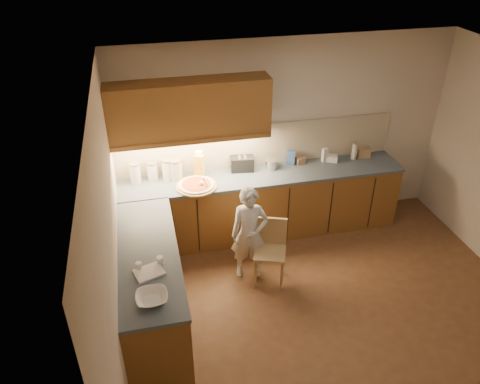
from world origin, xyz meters
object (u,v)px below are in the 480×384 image
at_px(pizza_on_board, 197,185).
at_px(oil_jug, 199,165).
at_px(toaster, 242,164).
at_px(child, 249,234).
at_px(wooden_chair, 270,246).

distance_m(pizza_on_board, oil_jug, 0.30).
distance_m(pizza_on_board, toaster, 0.72).
xyz_separation_m(child, wooden_chair, (0.23, -0.12, -0.14)).
relative_size(child, wooden_chair, 1.50).
distance_m(wooden_chair, oil_jug, 1.39).
height_order(pizza_on_board, wooden_chair, pizza_on_board).
bearing_deg(oil_jug, wooden_chair, -58.05).
height_order(pizza_on_board, toaster, pizza_on_board).
height_order(oil_jug, toaster, oil_jug).
relative_size(oil_jug, toaster, 1.14).
distance_m(pizza_on_board, wooden_chair, 1.19).
xyz_separation_m(pizza_on_board, toaster, (0.66, 0.30, 0.07)).
bearing_deg(child, wooden_chair, -19.48).
bearing_deg(toaster, oil_jug, -167.97).
bearing_deg(pizza_on_board, wooden_chair, -47.51).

